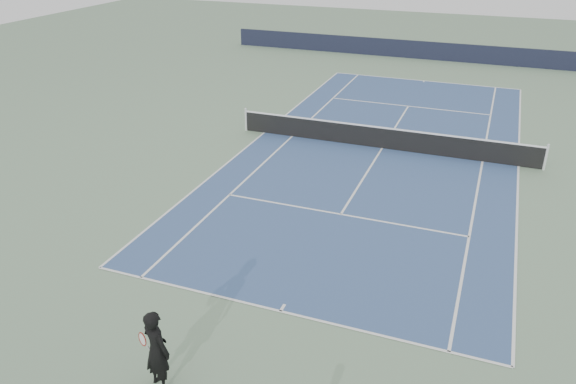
% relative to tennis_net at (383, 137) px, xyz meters
% --- Properties ---
extents(ground, '(80.00, 80.00, 0.00)m').
position_rel_tennis_net_xyz_m(ground, '(0.00, 0.00, -0.50)').
color(ground, slate).
extents(court_surface, '(10.97, 23.77, 0.01)m').
position_rel_tennis_net_xyz_m(court_surface, '(0.00, 0.00, -0.50)').
color(court_surface, '#354F7E').
rests_on(court_surface, ground).
extents(tennis_net, '(12.90, 0.10, 1.07)m').
position_rel_tennis_net_xyz_m(tennis_net, '(0.00, 0.00, 0.00)').
color(tennis_net, silver).
rests_on(tennis_net, ground).
extents(windscreen_far, '(30.00, 0.25, 1.20)m').
position_rel_tennis_net_xyz_m(windscreen_far, '(0.00, 17.88, 0.10)').
color(windscreen_far, black).
rests_on(windscreen_far, ground).
extents(tennis_player, '(0.88, 0.73, 1.90)m').
position_rel_tennis_net_xyz_m(tennis_player, '(-1.46, -15.06, 0.45)').
color(tennis_player, black).
rests_on(tennis_player, ground).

